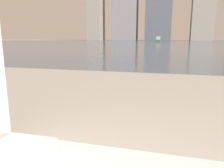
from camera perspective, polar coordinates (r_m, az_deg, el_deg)
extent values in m
cube|color=white|center=(1.14, -22.42, -17.02)|extent=(0.25, 0.20, 0.04)
cube|color=white|center=(1.12, -22.58, -15.23)|extent=(0.25, 0.20, 0.04)
cube|color=slate|center=(61.90, 14.83, 10.45)|extent=(180.00, 110.00, 0.01)
cube|color=#335647|center=(63.78, 11.97, 10.95)|extent=(1.45, 4.21, 0.74)
cube|color=#B2A893|center=(63.77, 12.00, 11.66)|extent=(1.05, 1.58, 0.84)
cube|color=gray|center=(125.55, -4.24, 18.07)|extent=(7.60, 8.92, 29.58)
cube|color=slate|center=(121.75, 3.59, 20.39)|extent=(12.21, 8.76, 38.49)
cube|color=#4C515B|center=(118.58, 12.14, 16.76)|extent=(12.82, 10.71, 23.59)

